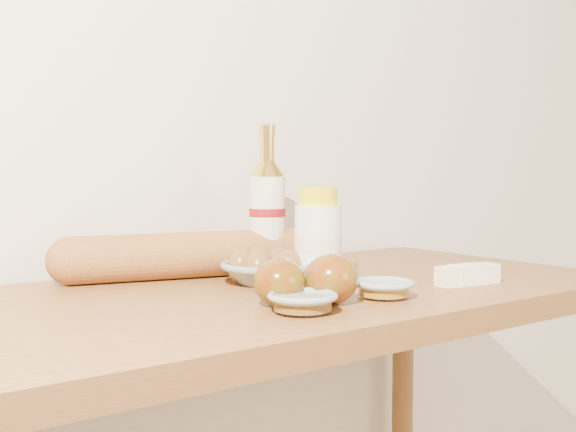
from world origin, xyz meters
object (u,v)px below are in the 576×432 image
(table, at_px, (277,362))
(cream_bottle, at_px, (318,238))
(baguette, at_px, (190,255))
(egg_bowl, at_px, (267,270))
(bourbon_bottle, at_px, (267,213))

(table, bearing_deg, cream_bottle, 10.61)
(table, distance_m, baguette, 0.25)
(cream_bottle, height_order, egg_bowl, cream_bottle)
(table, distance_m, egg_bowl, 0.16)
(table, bearing_deg, baguette, 108.95)
(table, height_order, egg_bowl, egg_bowl)
(baguette, bearing_deg, table, -57.35)
(baguette, bearing_deg, egg_bowl, -46.11)
(baguette, bearing_deg, bourbon_bottle, 0.04)
(bourbon_bottle, bearing_deg, cream_bottle, -61.73)
(cream_bottle, height_order, baguette, cream_bottle)
(table, relative_size, bourbon_bottle, 4.37)
(egg_bowl, xyz_separation_m, baguette, (-0.08, 0.13, 0.02))
(bourbon_bottle, relative_size, cream_bottle, 1.69)
(bourbon_bottle, distance_m, egg_bowl, 0.15)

